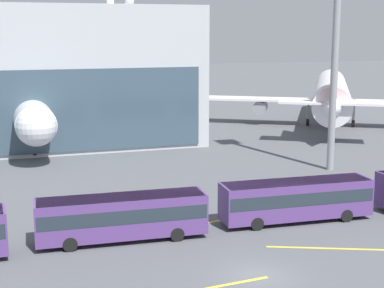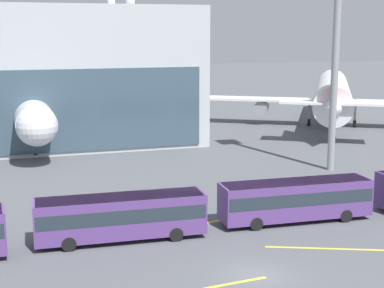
{
  "view_description": "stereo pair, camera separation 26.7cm",
  "coord_description": "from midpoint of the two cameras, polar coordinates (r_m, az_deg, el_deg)",
  "views": [
    {
      "loc": [
        -14.14,
        -30.76,
        14.7
      ],
      "look_at": [
        2.87,
        21.87,
        4.0
      ],
      "focal_mm": 55.0,
      "sensor_mm": 36.0,
      "label": 1
    },
    {
      "loc": [
        -13.89,
        -30.84,
        14.7
      ],
      "look_at": [
        2.87,
        21.87,
        4.0
      ],
      "focal_mm": 55.0,
      "sensor_mm": 36.0,
      "label": 2
    }
  ],
  "objects": [
    {
      "name": "floodlight_mast",
      "position": [
        63.27,
        14.08,
        13.02
      ],
      "size": [
        2.81,
        2.81,
        27.92
      ],
      "color": "gray",
      "rests_on": "ground_plane"
    },
    {
      "name": "airliner_at_gate_far",
      "position": [
        84.97,
        -15.56,
        3.72
      ],
      "size": [
        40.95,
        42.59,
        14.9
      ],
      "rotation": [
        0.0,
        0.0,
        -1.56
      ],
      "color": "silver",
      "rests_on": "ground_plane"
    },
    {
      "name": "shuttle_bus_2",
      "position": [
        46.64,
        10.19,
        -5.16
      ],
      "size": [
        12.13,
        3.2,
        3.23
      ],
      "rotation": [
        0.0,
        0.0,
        -0.04
      ],
      "color": "#56387A",
      "rests_on": "ground_plane"
    },
    {
      "name": "lane_stripe_3",
      "position": [
        42.24,
        15.27,
        -9.82
      ],
      "size": [
        10.78,
        4.64,
        0.01
      ],
      "primitive_type": "cube",
      "rotation": [
        0.0,
        0.0,
        -0.39
      ],
      "color": "yellow",
      "rests_on": "ground_plane"
    },
    {
      "name": "ground_plane",
      "position": [
        36.89,
        6.42,
        -12.61
      ],
      "size": [
        440.0,
        440.0,
        0.0
      ],
      "primitive_type": "plane",
      "color": "#515459"
    },
    {
      "name": "shuttle_bus_1",
      "position": [
        42.15,
        -6.74,
        -6.81
      ],
      "size": [
        12.14,
        3.22,
        3.23
      ],
      "rotation": [
        0.0,
        0.0,
        -0.05
      ],
      "color": "#56387A",
      "rests_on": "ground_plane"
    },
    {
      "name": "lane_stripe_5",
      "position": [
        45.04,
        -1.32,
        -8.1
      ],
      "size": [
        10.38,
        1.97,
        0.01
      ],
      "primitive_type": "cube",
      "rotation": [
        0.0,
        0.0,
        0.17
      ],
      "color": "yellow",
      "rests_on": "ground_plane"
    },
    {
      "name": "airliner_parked_remote",
      "position": [
        94.52,
        13.57,
        4.69
      ],
      "size": [
        35.86,
        38.26,
        13.78
      ],
      "rotation": [
        0.0,
        0.0,
        1.04
      ],
      "color": "white",
      "rests_on": "ground_plane"
    }
  ]
}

